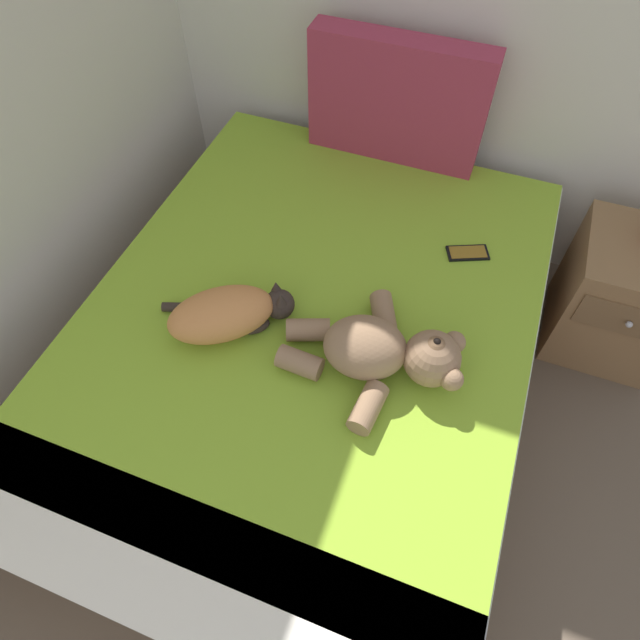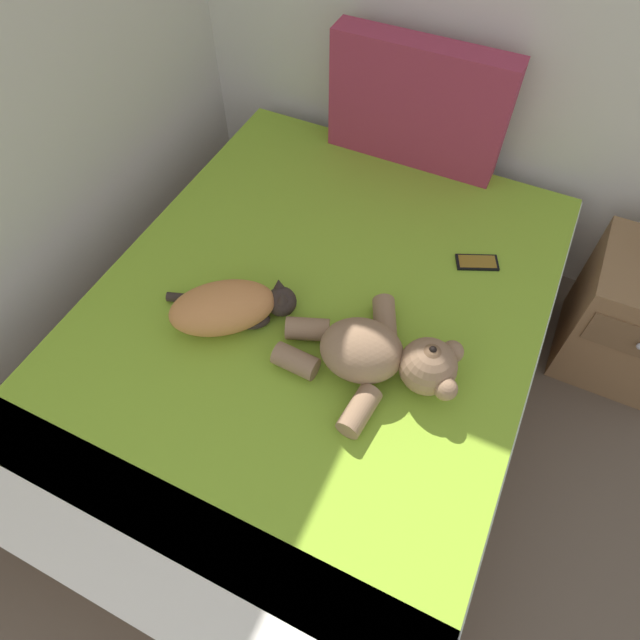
{
  "view_description": "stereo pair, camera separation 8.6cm",
  "coord_description": "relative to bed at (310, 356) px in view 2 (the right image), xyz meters",
  "views": [
    {
      "loc": [
        1.42,
        2.32,
        1.97
      ],
      "look_at": [
        1.06,
        3.28,
        0.57
      ],
      "focal_mm": 30.62,
      "sensor_mm": 36.0,
      "label": 1
    },
    {
      "loc": [
        1.5,
        2.35,
        1.97
      ],
      "look_at": [
        1.06,
        3.28,
        0.57
      ],
      "focal_mm": 30.62,
      "sensor_mm": 36.0,
      "label": 2
    }
  ],
  "objects": [
    {
      "name": "nightstand",
      "position": [
        1.06,
        0.7,
        0.01
      ],
      "size": [
        0.42,
        0.46,
        0.53
      ],
      "color": "olive",
      "rests_on": "ground_plane"
    },
    {
      "name": "cat",
      "position": [
        -0.22,
        -0.13,
        0.33
      ],
      "size": [
        0.43,
        0.36,
        0.15
      ],
      "color": "#D18447",
      "rests_on": "bed"
    },
    {
      "name": "bed",
      "position": [
        0.0,
        0.0,
        0.0
      ],
      "size": [
        1.51,
        2.0,
        0.52
      ],
      "color": "olive",
      "rests_on": "ground_plane"
    },
    {
      "name": "cell_phone",
      "position": [
        0.44,
        0.46,
        0.27
      ],
      "size": [
        0.16,
        0.13,
        0.01
      ],
      "color": "black",
      "rests_on": "bed"
    },
    {
      "name": "teddy_bear",
      "position": [
        0.29,
        -0.1,
        0.34
      ],
      "size": [
        0.58,
        0.5,
        0.19
      ],
      "color": "#937051",
      "rests_on": "bed"
    },
    {
      "name": "patterned_cushion",
      "position": [
        0.02,
        0.92,
        0.51
      ],
      "size": [
        0.7,
        0.12,
        0.49
      ],
      "color": "#A5334C",
      "rests_on": "bed"
    }
  ]
}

